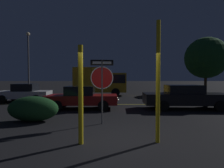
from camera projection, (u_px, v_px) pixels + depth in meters
ground_plane at (117, 140)px, 5.09m from camera, size 260.00×260.00×0.00m
road_center_stripe at (116, 104)px, 12.15m from camera, size 39.30×0.12×0.01m
stop_sign at (102, 78)px, 6.88m from camera, size 0.90×0.13×2.54m
yellow_pole_left at (81, 95)px, 4.76m from camera, size 0.13×0.13×2.70m
yellow_pole_right at (158, 82)px, 4.86m from camera, size 0.11×0.11×3.41m
hedge_bush_1 at (33, 109)px, 7.30m from camera, size 2.11×1.03×1.06m
passing_car_1 at (25, 93)px, 13.60m from camera, size 4.08×2.22×1.40m
passing_car_2 at (82, 97)px, 10.40m from camera, size 4.24×1.89×1.35m
passing_car_3 at (185, 97)px, 10.30m from camera, size 5.03×1.95×1.42m
delivery_truck at (101, 81)px, 18.53m from camera, size 5.49×2.42×2.97m
street_lamp at (28, 57)px, 18.79m from camera, size 0.39×0.39×6.79m
tree_0 at (206, 58)px, 21.39m from camera, size 5.02×5.02×6.86m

